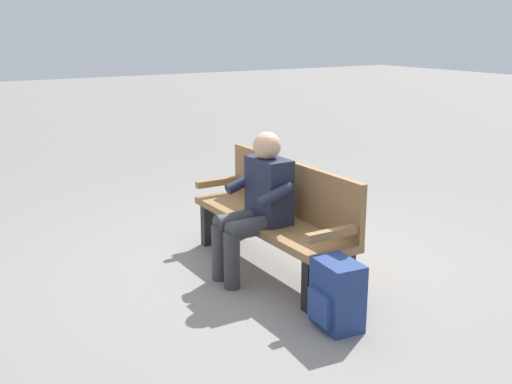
{
  "coord_description": "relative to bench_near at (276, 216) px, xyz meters",
  "views": [
    {
      "loc": [
        -4.01,
        2.62,
        1.97
      ],
      "look_at": [
        -0.04,
        0.15,
        0.7
      ],
      "focal_mm": 43.0,
      "sensor_mm": 36.0,
      "label": 1
    }
  ],
  "objects": [
    {
      "name": "person_seated",
      "position": [
        -0.07,
        0.23,
        0.17
      ],
      "size": [
        0.57,
        0.58,
        1.18
      ],
      "rotation": [
        0.0,
        0.0,
        -0.01
      ],
      "color": "#1E2338",
      "rests_on": "ground"
    },
    {
      "name": "bench_near",
      "position": [
        0.0,
        0.0,
        0.0
      ],
      "size": [
        1.8,
        0.5,
        0.9
      ],
      "rotation": [
        0.0,
        0.0,
        -0.01
      ],
      "color": "olive",
      "rests_on": "ground"
    },
    {
      "name": "backpack",
      "position": [
        -1.08,
        0.24,
        -0.23
      ],
      "size": [
        0.37,
        0.31,
        0.47
      ],
      "rotation": [
        0.0,
        0.0,
        6.18
      ],
      "color": "navy",
      "rests_on": "ground"
    },
    {
      "name": "ground_plane",
      "position": [
        0.0,
        0.07,
        -0.46
      ],
      "size": [
        40.0,
        40.0,
        0.0
      ],
      "primitive_type": "plane",
      "color": "gray"
    }
  ]
}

